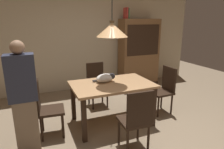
{
  "coord_description": "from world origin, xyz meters",
  "views": [
    {
      "loc": [
        -1.4,
        -2.47,
        1.82
      ],
      "look_at": [
        -0.06,
        0.73,
        0.85
      ],
      "focal_mm": 31.45,
      "sensor_mm": 36.0,
      "label": 1
    }
  ],
  "objects_px": {
    "cat_sleeping": "(106,78)",
    "book_green_slim": "(127,14)",
    "chair_near_front": "(136,118)",
    "chair_left_side": "(46,106)",
    "book_red_tall": "(126,13)",
    "chair_far_back": "(97,82)",
    "person_standing": "(24,99)",
    "dining_table": "(112,89)",
    "pendant_lamp": "(112,30)",
    "chair_right_side": "(164,88)",
    "hutch_bookcase": "(139,54)"
  },
  "relations": [
    {
      "from": "cat_sleeping",
      "to": "book_green_slim",
      "type": "relative_size",
      "value": 1.53
    },
    {
      "from": "chair_right_side",
      "to": "person_standing",
      "type": "bearing_deg",
      "value": -173.18
    },
    {
      "from": "chair_right_side",
      "to": "book_green_slim",
      "type": "relative_size",
      "value": 3.58
    },
    {
      "from": "chair_left_side",
      "to": "book_red_tall",
      "type": "xyz_separation_m",
      "value": [
        2.26,
        1.78,
        1.48
      ]
    },
    {
      "from": "cat_sleeping",
      "to": "person_standing",
      "type": "height_order",
      "value": "person_standing"
    },
    {
      "from": "chair_far_back",
      "to": "pendant_lamp",
      "type": "distance_m",
      "value": 1.45
    },
    {
      "from": "hutch_bookcase",
      "to": "cat_sleeping",
      "type": "bearing_deg",
      "value": -134.58
    },
    {
      "from": "pendant_lamp",
      "to": "person_standing",
      "type": "xyz_separation_m",
      "value": [
        -1.41,
        -0.3,
        -0.87
      ]
    },
    {
      "from": "book_green_slim",
      "to": "person_standing",
      "type": "bearing_deg",
      "value": -141.13
    },
    {
      "from": "chair_far_back",
      "to": "pendant_lamp",
      "type": "relative_size",
      "value": 0.72
    },
    {
      "from": "chair_near_front",
      "to": "book_green_slim",
      "type": "height_order",
      "value": "book_green_slim"
    },
    {
      "from": "chair_near_front",
      "to": "cat_sleeping",
      "type": "distance_m",
      "value": 1.05
    },
    {
      "from": "chair_left_side",
      "to": "book_green_slim",
      "type": "distance_m",
      "value": 3.27
    },
    {
      "from": "chair_left_side",
      "to": "cat_sleeping",
      "type": "relative_size",
      "value": 2.33
    },
    {
      "from": "chair_near_front",
      "to": "chair_left_side",
      "type": "bearing_deg",
      "value": 141.75
    },
    {
      "from": "book_red_tall",
      "to": "chair_near_front",
      "type": "bearing_deg",
      "value": -113.16
    },
    {
      "from": "cat_sleeping",
      "to": "person_standing",
      "type": "distance_m",
      "value": 1.4
    },
    {
      "from": "chair_far_back",
      "to": "book_red_tall",
      "type": "relative_size",
      "value": 3.32
    },
    {
      "from": "chair_near_front",
      "to": "book_green_slim",
      "type": "bearing_deg",
      "value": 65.95
    },
    {
      "from": "chair_far_back",
      "to": "person_standing",
      "type": "relative_size",
      "value": 0.59
    },
    {
      "from": "chair_far_back",
      "to": "book_green_slim",
      "type": "xyz_separation_m",
      "value": [
        1.18,
        0.91,
        1.47
      ]
    },
    {
      "from": "chair_right_side",
      "to": "book_red_tall",
      "type": "relative_size",
      "value": 3.32
    },
    {
      "from": "chair_far_back",
      "to": "chair_left_side",
      "type": "bearing_deg",
      "value": -142.35
    },
    {
      "from": "dining_table",
      "to": "chair_near_front",
      "type": "xyz_separation_m",
      "value": [
        -0.0,
        -0.88,
        -0.14
      ]
    },
    {
      "from": "chair_near_front",
      "to": "chair_right_side",
      "type": "height_order",
      "value": "same"
    },
    {
      "from": "dining_table",
      "to": "book_red_tall",
      "type": "distance_m",
      "value": 2.5
    },
    {
      "from": "chair_left_side",
      "to": "cat_sleeping",
      "type": "xyz_separation_m",
      "value": [
        1.05,
        0.11,
        0.32
      ]
    },
    {
      "from": "chair_right_side",
      "to": "hutch_bookcase",
      "type": "bearing_deg",
      "value": 76.22
    },
    {
      "from": "book_red_tall",
      "to": "person_standing",
      "type": "bearing_deg",
      "value": -140.6
    },
    {
      "from": "chair_right_side",
      "to": "chair_left_side",
      "type": "bearing_deg",
      "value": 179.83
    },
    {
      "from": "cat_sleeping",
      "to": "chair_far_back",
      "type": "bearing_deg",
      "value": 84.32
    },
    {
      "from": "dining_table",
      "to": "pendant_lamp",
      "type": "height_order",
      "value": "pendant_lamp"
    },
    {
      "from": "chair_right_side",
      "to": "hutch_bookcase",
      "type": "distance_m",
      "value": 1.87
    },
    {
      "from": "cat_sleeping",
      "to": "book_red_tall",
      "type": "distance_m",
      "value": 2.36
    },
    {
      "from": "book_green_slim",
      "to": "chair_right_side",
      "type": "bearing_deg",
      "value": -91.8
    },
    {
      "from": "chair_far_back",
      "to": "pendant_lamp",
      "type": "xyz_separation_m",
      "value": [
        -0.0,
        -0.88,
        1.15
      ]
    },
    {
      "from": "cat_sleeping",
      "to": "chair_right_side",
      "type": "bearing_deg",
      "value": -5.64
    },
    {
      "from": "pendant_lamp",
      "to": "book_red_tall",
      "type": "height_order",
      "value": "pendant_lamp"
    },
    {
      "from": "chair_left_side",
      "to": "book_green_slim",
      "type": "xyz_separation_m",
      "value": [
        2.31,
        1.78,
        1.47
      ]
    },
    {
      "from": "chair_far_back",
      "to": "book_green_slim",
      "type": "height_order",
      "value": "book_green_slim"
    },
    {
      "from": "dining_table",
      "to": "book_red_tall",
      "type": "xyz_separation_m",
      "value": [
        1.14,
        1.79,
        1.34
      ]
    },
    {
      "from": "dining_table",
      "to": "chair_left_side",
      "type": "xyz_separation_m",
      "value": [
        -1.13,
        0.01,
        -0.14
      ]
    },
    {
      "from": "chair_left_side",
      "to": "pendant_lamp",
      "type": "xyz_separation_m",
      "value": [
        1.13,
        -0.01,
        1.15
      ]
    },
    {
      "from": "cat_sleeping",
      "to": "book_red_tall",
      "type": "height_order",
      "value": "book_red_tall"
    },
    {
      "from": "pendant_lamp",
      "to": "person_standing",
      "type": "height_order",
      "value": "pendant_lamp"
    },
    {
      "from": "chair_far_back",
      "to": "chair_right_side",
      "type": "relative_size",
      "value": 1.0
    },
    {
      "from": "chair_near_front",
      "to": "chair_left_side",
      "type": "relative_size",
      "value": 1.0
    },
    {
      "from": "book_red_tall",
      "to": "book_green_slim",
      "type": "bearing_deg",
      "value": 0.0
    },
    {
      "from": "chair_left_side",
      "to": "book_green_slim",
      "type": "bearing_deg",
      "value": 37.55
    },
    {
      "from": "book_red_tall",
      "to": "chair_right_side",
      "type": "bearing_deg",
      "value": -90.23
    }
  ]
}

